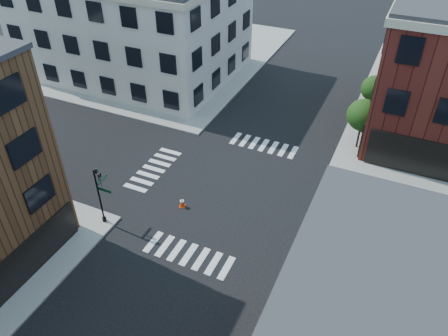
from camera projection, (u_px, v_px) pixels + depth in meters
name	position (u px, v px, depth m)	size (l,w,h in m)	color
ground	(232.00, 192.00, 33.46)	(120.00, 120.00, 0.00)	black
sidewalk_nw	(148.00, 51.00, 55.67)	(30.00, 30.00, 0.15)	gray
building_nw	(133.00, 23.00, 48.11)	(22.00, 16.00, 11.00)	beige
tree_near	(363.00, 117.00, 36.31)	(2.69, 2.69, 4.49)	black
tree_far	(375.00, 90.00, 40.85)	(2.43, 2.43, 4.07)	black
signal_pole	(100.00, 190.00, 29.12)	(1.29, 1.24, 4.60)	black
box_truck	(433.00, 279.00, 24.46)	(8.15, 3.01, 3.62)	silver
traffic_cone	(182.00, 202.00, 31.89)	(0.54, 0.54, 0.79)	red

